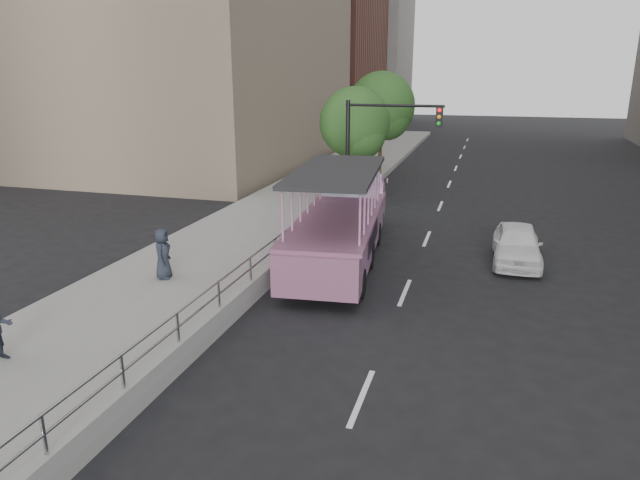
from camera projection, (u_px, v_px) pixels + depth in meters
ground at (339, 347)px, 13.69m from camera, size 160.00×160.00×0.00m
sidewalk at (268, 223)px, 24.41m from camera, size 5.50×80.00×0.30m
kerb_wall at (251, 286)px, 16.24m from camera, size 0.24×30.00×0.36m
guardrail at (250, 264)px, 16.05m from camera, size 0.07×22.00×0.71m
duck_boat at (342, 222)px, 20.20m from camera, size 3.46×10.30×3.36m
car at (517, 244)px, 19.62m from camera, size 1.60×3.92×1.33m
pedestrian_far at (163, 254)px, 17.23m from camera, size 0.69×0.87×1.55m
parking_sign at (327, 191)px, 22.79m from camera, size 0.20×0.62×2.83m
traffic_signal at (374, 141)px, 24.66m from camera, size 4.20×0.32×5.20m
street_tree_near at (356, 126)px, 28.16m from camera, size 3.52×3.52×5.72m
street_tree_far at (383, 108)px, 33.48m from camera, size 3.97×3.97×6.45m
midrise_brick at (289, 6)px, 59.06m from camera, size 18.00×16.00×26.00m
midrise_stone_b at (345, 43)px, 74.08m from camera, size 16.00×14.00×20.00m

